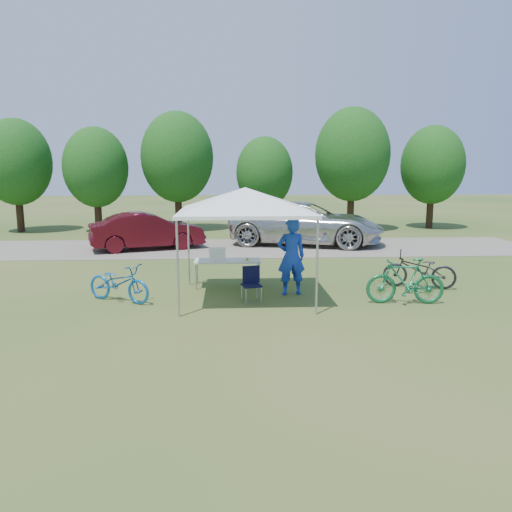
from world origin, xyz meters
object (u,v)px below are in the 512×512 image
(bike_blue, at_px, (119,283))
(folding_table, at_px, (228,262))
(sedan, at_px, (147,231))
(minivan, at_px, (306,223))
(bike_dark, at_px, (419,270))
(cyclist, at_px, (291,256))
(bike_green, at_px, (405,281))
(folding_chair, at_px, (251,281))
(cooler, at_px, (217,254))

(bike_blue, bearing_deg, folding_table, -32.97)
(sedan, bearing_deg, minivan, -100.07)
(bike_blue, bearing_deg, bike_dark, -54.48)
(folding_table, bearing_deg, cyclist, -30.80)
(bike_green, bearing_deg, folding_table, -109.76)
(cyclist, height_order, sedan, cyclist)
(bike_green, relative_size, bike_dark, 0.97)
(bike_green, distance_m, bike_dark, 1.81)
(cyclist, relative_size, sedan, 0.45)
(cyclist, bearing_deg, sedan, -63.29)
(bike_blue, distance_m, bike_dark, 7.81)
(folding_chair, distance_m, bike_dark, 4.69)
(folding_table, xyz_separation_m, bike_blue, (-2.61, -1.43, -0.22))
(folding_table, relative_size, bike_green, 0.97)
(cooler, height_order, sedan, sedan)
(folding_table, xyz_separation_m, bike_dark, (5.14, -0.46, -0.19))
(bike_blue, height_order, sedan, sedan)
(bike_blue, bearing_deg, bike_green, -66.45)
(folding_chair, distance_m, cyclist, 1.28)
(cooler, bearing_deg, folding_table, -0.00)
(cooler, height_order, bike_dark, cooler)
(bike_green, relative_size, minivan, 0.29)
(folding_chair, relative_size, cyclist, 0.43)
(bike_blue, distance_m, bike_green, 6.84)
(folding_chair, xyz_separation_m, sedan, (-3.76, 8.07, 0.25))
(folding_table, height_order, cyclist, cyclist)
(folding_chair, bearing_deg, minivan, 59.48)
(cyclist, xyz_separation_m, sedan, (-4.80, 7.51, -0.24))
(bike_green, xyz_separation_m, sedan, (-7.38, 8.55, 0.20))
(folding_chair, height_order, sedan, sedan)
(sedan, bearing_deg, cyclist, -165.94)
(bike_blue, bearing_deg, sedan, 32.49)
(minivan, xyz_separation_m, sedan, (-6.51, -0.97, -0.16))
(minivan, height_order, sedan, minivan)
(sedan, bearing_deg, bike_blue, 165.58)
(folding_chair, bearing_deg, cyclist, 14.73)
(folding_chair, height_order, cooler, cooler)
(bike_dark, bearing_deg, sedan, -110.40)
(folding_chair, xyz_separation_m, bike_blue, (-3.19, 0.09, -0.03))
(cooler, distance_m, minivan, 8.33)
(bike_dark, bearing_deg, bike_green, -11.69)
(folding_chair, distance_m, bike_blue, 3.19)
(bike_green, distance_m, minivan, 9.57)
(cyclist, distance_m, bike_dark, 3.60)
(folding_table, bearing_deg, bike_blue, -151.37)
(bike_blue, bearing_deg, cooler, -30.25)
(cyclist, relative_size, bike_dark, 1.04)
(cooler, relative_size, sedan, 0.10)
(minivan, bearing_deg, bike_blue, 161.86)
(cooler, bearing_deg, sedan, 113.98)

